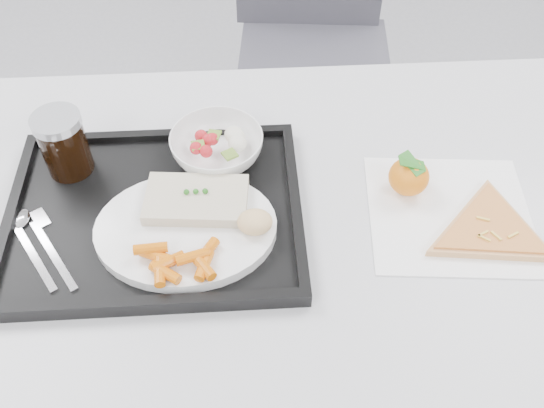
% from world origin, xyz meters
% --- Properties ---
extents(table, '(1.20, 0.80, 0.75)m').
position_xyz_m(table, '(0.00, 0.30, 0.68)').
color(table, silver).
rests_on(table, ground).
extents(chair, '(0.46, 0.46, 0.93)m').
position_xyz_m(chair, '(0.15, 1.19, 0.54)').
color(chair, '#3D3C44').
rests_on(chair, ground).
extents(tray, '(0.45, 0.35, 0.03)m').
position_xyz_m(tray, '(-0.19, 0.33, 0.76)').
color(tray, black).
rests_on(tray, table).
extents(dinner_plate, '(0.27, 0.27, 0.02)m').
position_xyz_m(dinner_plate, '(-0.14, 0.28, 0.77)').
color(dinner_plate, white).
rests_on(dinner_plate, tray).
extents(fish_fillet, '(0.16, 0.11, 0.03)m').
position_xyz_m(fish_fillet, '(-0.13, 0.32, 0.79)').
color(fish_fillet, beige).
rests_on(fish_fillet, dinner_plate).
extents(bread_roll, '(0.06, 0.06, 0.03)m').
position_xyz_m(bread_roll, '(-0.04, 0.27, 0.80)').
color(bread_roll, '#E3C27F').
rests_on(bread_roll, dinner_plate).
extents(salad_bowl, '(0.15, 0.15, 0.05)m').
position_xyz_m(salad_bowl, '(-0.10, 0.44, 0.79)').
color(salad_bowl, white).
rests_on(salad_bowl, tray).
extents(cola_glass, '(0.08, 0.08, 0.11)m').
position_xyz_m(cola_glass, '(-0.34, 0.43, 0.82)').
color(cola_glass, black).
rests_on(cola_glass, tray).
extents(cutlery, '(0.13, 0.16, 0.01)m').
position_xyz_m(cutlery, '(-0.37, 0.28, 0.77)').
color(cutlery, silver).
rests_on(cutlery, tray).
extents(napkin, '(0.27, 0.26, 0.00)m').
position_xyz_m(napkin, '(0.26, 0.31, 0.75)').
color(napkin, white).
rests_on(napkin, table).
extents(tangerine, '(0.07, 0.07, 0.07)m').
position_xyz_m(tangerine, '(0.20, 0.36, 0.79)').
color(tangerine, '#FFA506').
rests_on(tangerine, napkin).
extents(pizza_slice, '(0.29, 0.29, 0.02)m').
position_xyz_m(pizza_slice, '(0.31, 0.26, 0.76)').
color(pizza_slice, '#E2BE6A').
rests_on(pizza_slice, napkin).
extents(carrot_pile, '(0.12, 0.08, 0.02)m').
position_xyz_m(carrot_pile, '(-0.15, 0.21, 0.79)').
color(carrot_pile, '#D7640B').
rests_on(carrot_pile, dinner_plate).
extents(salad_contents, '(0.09, 0.08, 0.03)m').
position_xyz_m(salad_contents, '(-0.09, 0.44, 0.80)').
color(salad_contents, red).
rests_on(salad_contents, salad_bowl).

